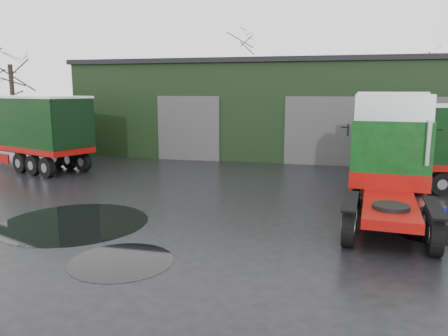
# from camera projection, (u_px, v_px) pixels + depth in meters

# --- Properties ---
(ground) EXTENTS (100.00, 100.00, 0.00)m
(ground) POSITION_uv_depth(u_px,v_px,m) (237.00, 240.00, 12.91)
(ground) COLOR black
(warehouse) EXTENTS (32.40, 12.40, 6.30)m
(warehouse) POSITION_uv_depth(u_px,v_px,m) (322.00, 107.00, 31.05)
(warehouse) COLOR black
(warehouse) RESTS_ON ground
(hero_tractor) EXTENTS (3.57, 7.14, 4.28)m
(hero_tractor) POSITION_uv_depth(u_px,v_px,m) (392.00, 161.00, 13.90)
(hero_tractor) COLOR #09370E
(hero_tractor) RESTS_ON ground
(trailer_left) EXTENTS (13.25, 7.43, 4.10)m
(trailer_left) POSITION_uv_depth(u_px,v_px,m) (6.00, 130.00, 25.76)
(trailer_left) COLOR silver
(trailer_left) RESTS_ON ground
(wash_bucket) EXTENTS (0.38, 0.38, 0.33)m
(wash_bucket) POSITION_uv_depth(u_px,v_px,m) (441.00, 211.00, 15.34)
(wash_bucket) COLOR #1308B7
(wash_bucket) RESTS_ON ground
(tree_left) EXTENTS (4.40, 4.40, 8.50)m
(tree_left) POSITION_uv_depth(u_px,v_px,m) (12.00, 92.00, 27.52)
(tree_left) COLOR black
(tree_left) RESTS_ON ground
(tree_back_a) EXTENTS (4.40, 4.40, 9.50)m
(tree_back_a) POSITION_uv_depth(u_px,v_px,m) (239.00, 86.00, 42.17)
(tree_back_a) COLOR black
(tree_back_a) RESTS_ON ground
(tree_back_b) EXTENTS (4.40, 4.40, 7.50)m
(tree_back_b) POSITION_uv_depth(u_px,v_px,m) (416.00, 97.00, 38.71)
(tree_back_b) COLOR black
(tree_back_b) RESTS_ON ground
(puddle_0) EXTENTS (2.71, 2.71, 0.01)m
(puddle_0) POSITION_uv_depth(u_px,v_px,m) (121.00, 261.00, 11.26)
(puddle_0) COLOR black
(puddle_0) RESTS_ON ground
(puddle_1) EXTENTS (2.33, 2.33, 0.01)m
(puddle_1) POSITION_uv_depth(u_px,v_px,m) (433.00, 233.00, 13.51)
(puddle_1) COLOR black
(puddle_1) RESTS_ON ground
(puddle_2) EXTENTS (4.85, 4.85, 0.01)m
(puddle_2) POSITION_uv_depth(u_px,v_px,m) (75.00, 222.00, 14.56)
(puddle_2) COLOR black
(puddle_2) RESTS_ON ground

